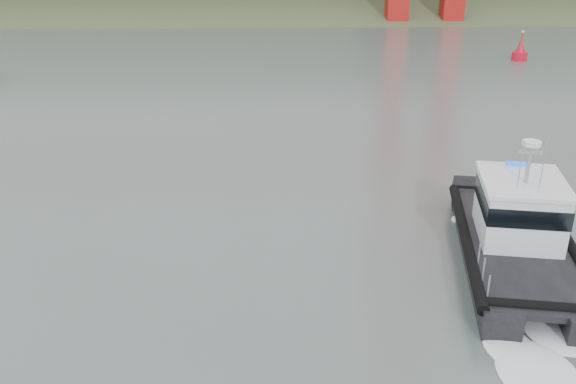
{
  "coord_description": "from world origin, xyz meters",
  "views": [
    {
      "loc": [
        -0.47,
        -19.83,
        14.38
      ],
      "look_at": [
        0.35,
        7.9,
        2.4
      ],
      "focal_mm": 40.0,
      "sensor_mm": 36.0,
      "label": 1
    }
  ],
  "objects": [
    {
      "name": "ground",
      "position": [
        0.0,
        0.0,
        0.0
      ],
      "size": [
        400.0,
        400.0,
        0.0
      ],
      "primitive_type": "plane",
      "color": "#51605A",
      "rests_on": "ground"
    },
    {
      "name": "patrol_boat",
      "position": [
        10.46,
        5.19,
        1.49
      ],
      "size": [
        6.47,
        12.81,
        5.94
      ],
      "rotation": [
        0.0,
        0.0,
        -0.17
      ],
      "color": "black",
      "rests_on": "ground"
    },
    {
      "name": "nav_buoy",
      "position": [
        26.53,
        48.66,
        0.89
      ],
      "size": [
        1.62,
        1.62,
        3.37
      ],
      "color": "red",
      "rests_on": "ground"
    }
  ]
}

